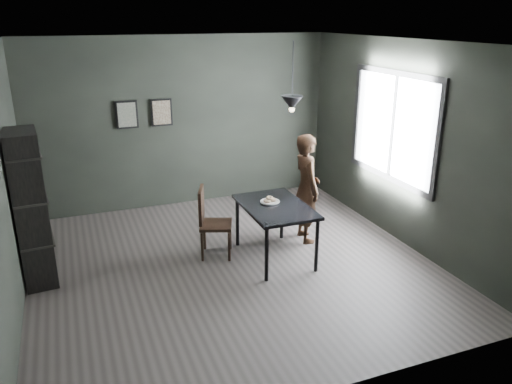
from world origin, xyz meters
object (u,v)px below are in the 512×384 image
object	(u,v)px
cafe_table	(275,211)
woman	(306,188)
white_plate	(270,202)
wood_chair	(209,218)
pendant_lamp	(292,103)
shelf_unit	(31,209)

from	to	relation	value
cafe_table	woman	world-z (taller)	woman
white_plate	wood_chair	world-z (taller)	wood_chair
woman	wood_chair	world-z (taller)	woman
woman	white_plate	bearing A→B (deg)	116.71
white_plate	wood_chair	size ratio (longest dim) A/B	0.24
pendant_lamp	woman	bearing A→B (deg)	35.79
white_plate	pendant_lamp	distance (m)	1.32
cafe_table	woman	bearing A→B (deg)	30.79
wood_chair	pendant_lamp	xyz separation A→B (m)	(1.04, -0.28, 1.51)
wood_chair	shelf_unit	size ratio (longest dim) A/B	0.51
white_plate	woman	bearing A→B (deg)	21.38
white_plate	woman	size ratio (longest dim) A/B	0.15
cafe_table	pendant_lamp	bearing A→B (deg)	21.80
wood_chair	pendant_lamp	world-z (taller)	pendant_lamp
cafe_table	wood_chair	world-z (taller)	wood_chair
woman	pendant_lamp	bearing A→B (deg)	131.12
cafe_table	pendant_lamp	xyz separation A→B (m)	(0.25, 0.10, 1.38)
white_plate	pendant_lamp	bearing A→B (deg)	-4.29
white_plate	shelf_unit	bearing A→B (deg)	173.01
cafe_table	wood_chair	size ratio (longest dim) A/B	1.26
woman	wood_chair	distance (m)	1.45
woman	pendant_lamp	xyz separation A→B (m)	(-0.39, -0.28, 1.27)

